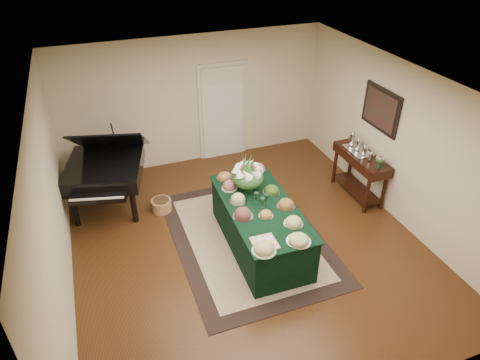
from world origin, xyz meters
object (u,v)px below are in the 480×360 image
object	(u,v)px
buffet_table	(260,226)
grand_piano	(105,169)
floral_centerpiece	(248,174)
mahogany_sideboard	(361,164)

from	to	relation	value
buffet_table	grand_piano	xyz separation A→B (m)	(-2.16, 2.00, 0.40)
buffet_table	floral_centerpiece	world-z (taller)	floral_centerpiece
floral_centerpiece	buffet_table	bearing A→B (deg)	-86.74
buffet_table	mahogany_sideboard	bearing A→B (deg)	17.06
floral_centerpiece	mahogany_sideboard	distance (m)	2.39
buffet_table	grand_piano	distance (m)	2.97
floral_centerpiece	mahogany_sideboard	bearing A→B (deg)	5.49
buffet_table	mahogany_sideboard	size ratio (longest dim) A/B	1.74
buffet_table	mahogany_sideboard	xyz separation A→B (m)	(2.32, 0.71, 0.29)
grand_piano	mahogany_sideboard	distance (m)	4.66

